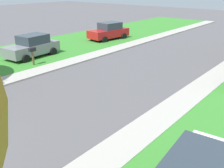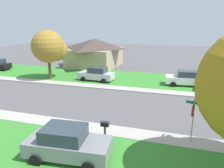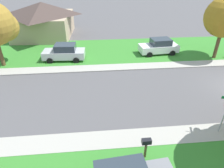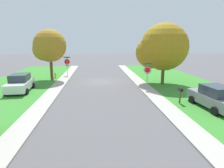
% 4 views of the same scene
% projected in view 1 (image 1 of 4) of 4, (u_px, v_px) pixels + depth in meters
% --- Properties ---
extents(sidewalk_east, '(1.40, 56.00, 0.10)m').
position_uv_depth(sidewalk_east, '(196.00, 91.00, 13.86)').
color(sidewalk_east, '#ADA89E').
rests_on(sidewalk_east, ground).
extents(sidewalk_west, '(1.40, 56.00, 0.10)m').
position_uv_depth(sidewalk_west, '(75.00, 60.00, 19.43)').
color(sidewalk_west, '#ADA89E').
rests_on(sidewalk_west, ground).
extents(lawn_west, '(8.00, 56.00, 0.08)m').
position_uv_depth(lawn_west, '(38.00, 51.00, 22.22)').
color(lawn_west, '#38842D').
rests_on(lawn_west, ground).
extents(car_grey_across_road, '(2.32, 4.44, 1.76)m').
position_uv_depth(car_grey_across_road, '(32.00, 46.00, 20.15)').
color(car_grey_across_road, gray).
rests_on(car_grey_across_road, ground).
extents(car_red_driveway_right, '(2.46, 4.50, 1.76)m').
position_uv_depth(car_red_driveway_right, '(109.00, 31.00, 26.54)').
color(car_red_driveway_right, red).
rests_on(car_red_driveway_right, ground).
extents(mailbox, '(0.25, 0.49, 1.31)m').
position_uv_depth(mailbox, '(32.00, 52.00, 17.94)').
color(mailbox, brown).
rests_on(mailbox, ground).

